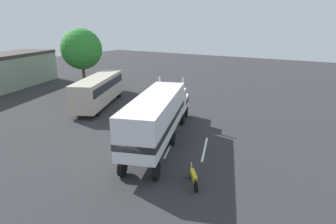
{
  "coord_description": "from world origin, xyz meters",
  "views": [
    {
      "loc": [
        -21.87,
        -13.83,
        9.05
      ],
      "look_at": [
        -1.92,
        -1.32,
        1.6
      ],
      "focal_mm": 29.35,
      "sensor_mm": 36.0,
      "label": 1
    }
  ],
  "objects_px": {
    "person_bystander": "(132,121)",
    "tree_left": "(82,49)",
    "parked_bus": "(99,88)",
    "motorcycle": "(193,177)",
    "semi_truck": "(159,113)"
  },
  "relations": [
    {
      "from": "person_bystander",
      "to": "semi_truck",
      "type": "bearing_deg",
      "value": -105.83
    },
    {
      "from": "tree_left",
      "to": "motorcycle",
      "type": "bearing_deg",
      "value": -119.74
    },
    {
      "from": "motorcycle",
      "to": "tree_left",
      "type": "xyz_separation_m",
      "value": [
        14.69,
        25.71,
        5.3
      ]
    },
    {
      "from": "parked_bus",
      "to": "motorcycle",
      "type": "xyz_separation_m",
      "value": [
        -9.26,
        -17.05,
        -1.58
      ]
    },
    {
      "from": "parked_bus",
      "to": "tree_left",
      "type": "xyz_separation_m",
      "value": [
        5.43,
        8.66,
        3.72
      ]
    },
    {
      "from": "tree_left",
      "to": "parked_bus",
      "type": "bearing_deg",
      "value": -122.07
    },
    {
      "from": "parked_bus",
      "to": "motorcycle",
      "type": "height_order",
      "value": "parked_bus"
    },
    {
      "from": "person_bystander",
      "to": "motorcycle",
      "type": "height_order",
      "value": "person_bystander"
    },
    {
      "from": "parked_bus",
      "to": "person_bystander",
      "type": "bearing_deg",
      "value": -117.2
    },
    {
      "from": "motorcycle",
      "to": "tree_left",
      "type": "distance_m",
      "value": 30.08
    },
    {
      "from": "person_bystander",
      "to": "tree_left",
      "type": "bearing_deg",
      "value": 60.25
    },
    {
      "from": "tree_left",
      "to": "semi_truck",
      "type": "bearing_deg",
      "value": -117.46
    },
    {
      "from": "parked_bus",
      "to": "tree_left",
      "type": "relative_size",
      "value": 1.26
    },
    {
      "from": "semi_truck",
      "to": "tree_left",
      "type": "distance_m",
      "value": 23.49
    },
    {
      "from": "person_bystander",
      "to": "tree_left",
      "type": "relative_size",
      "value": 0.19
    }
  ]
}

